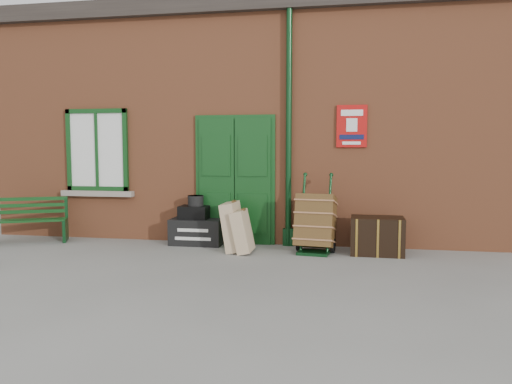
% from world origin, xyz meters
% --- Properties ---
extents(ground, '(80.00, 80.00, 0.00)m').
position_xyz_m(ground, '(0.00, 0.00, 0.00)').
color(ground, gray).
rests_on(ground, ground).
extents(station_building, '(10.30, 4.30, 4.36)m').
position_xyz_m(station_building, '(-0.00, 3.49, 2.16)').
color(station_building, '#AD5C37').
rests_on(station_building, ground).
extents(bench, '(1.39, 0.92, 0.83)m').
position_xyz_m(bench, '(-3.99, 0.90, 0.42)').
color(bench, '#103D15').
rests_on(bench, ground).
extents(houdini_trunk, '(0.91, 0.50, 0.45)m').
position_xyz_m(houdini_trunk, '(-0.94, 1.25, 0.23)').
color(houdini_trunk, black).
rests_on(houdini_trunk, ground).
extents(strongbox, '(0.50, 0.37, 0.23)m').
position_xyz_m(strongbox, '(-0.99, 1.25, 0.57)').
color(strongbox, black).
rests_on(strongbox, houdini_trunk).
extents(hatbox, '(0.27, 0.27, 0.18)m').
position_xyz_m(hatbox, '(-0.96, 1.25, 0.77)').
color(hatbox, black).
rests_on(hatbox, strongbox).
extents(suitcase_back, '(0.34, 0.56, 0.81)m').
position_xyz_m(suitcase_back, '(-0.19, 0.82, 0.41)').
color(suitcase_back, tan).
rests_on(suitcase_back, ground).
extents(suitcase_front, '(0.34, 0.51, 0.70)m').
position_xyz_m(suitcase_front, '(-0.01, 0.72, 0.35)').
color(suitcase_front, tan).
rests_on(suitcase_front, ground).
extents(porter_trolley, '(0.68, 0.72, 1.26)m').
position_xyz_m(porter_trolley, '(1.15, 0.96, 0.49)').
color(porter_trolley, black).
rests_on(porter_trolley, ground).
extents(dark_trunk, '(0.83, 0.55, 0.60)m').
position_xyz_m(dark_trunk, '(2.12, 0.99, 0.30)').
color(dark_trunk, black).
rests_on(dark_trunk, ground).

